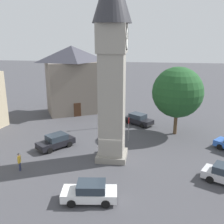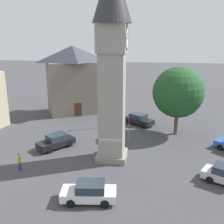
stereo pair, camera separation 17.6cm
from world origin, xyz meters
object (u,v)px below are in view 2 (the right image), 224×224
car_white_side (89,192)px  tree (178,92)px  road_sign (129,125)px  building_shop_left (73,79)px  car_silver_kerb (56,141)px  pedestrian (19,160)px  lamp_post (112,101)px  car_black_far (139,119)px  clock_tower (112,48)px

car_white_side → tree: size_ratio=0.51×
road_sign → car_white_side: bearing=-8.5°
building_shop_left → tree: bearing=63.2°
car_silver_kerb → pedestrian: size_ratio=2.53×
tree → road_sign: size_ratio=3.01×
car_white_side → building_shop_left: building_shop_left is taller
pedestrian → lamp_post: (-13.16, 6.50, 2.63)m
car_black_far → tree: bearing=58.0°
car_silver_kerb → lamp_post: size_ratio=0.77×
tree → car_black_far: bearing=-122.0°
car_silver_kerb → tree: bearing=115.6°
car_white_side → road_sign: (-12.26, 1.82, 1.14)m
car_black_far → road_sign: bearing=-7.9°
pedestrian → building_shop_left: building_shop_left is taller
car_black_far → pedestrian: size_ratio=2.57×
lamp_post → tree: bearing=80.3°
car_black_far → building_shop_left: bearing=-114.3°
car_white_side → building_shop_left: (-23.19, -8.01, 4.55)m
car_black_far → pedestrian: pedestrian is taller
road_sign → tree: bearing=119.2°
lamp_post → road_sign: lamp_post is taller
clock_tower → car_black_far: clock_tower is taller
car_silver_kerb → building_shop_left: 15.02m
car_black_far → lamp_post: (1.55, -3.58, 2.88)m
car_silver_kerb → car_white_side: 10.78m
car_white_side → car_black_far: size_ratio=0.99×
clock_tower → building_shop_left: bearing=-151.5°
clock_tower → tree: size_ratio=2.21×
car_white_side → pedestrian: size_ratio=2.55×
tree → lamp_post: 8.61m
car_white_side → lamp_post: size_ratio=0.78×
tree → clock_tower: bearing=-40.5°
building_shop_left → lamp_post: bearing=48.1°
lamp_post → car_white_side: bearing=3.1°
clock_tower → car_black_far: 15.05m
tree → road_sign: bearing=-60.8°
clock_tower → building_shop_left: clock_tower is taller
road_sign → car_silver_kerb: bearing=-67.2°
tree → road_sign: tree is taller
car_silver_kerb → tree: tree is taller
tree → road_sign: (3.13, -5.60, -3.43)m
car_silver_kerb → tree: (-6.36, 13.30, 4.57)m
building_shop_left → lamp_post: building_shop_left is taller
pedestrian → lamp_post: size_ratio=0.31×
road_sign → pedestrian: bearing=-47.0°
car_black_far → car_white_side: bearing=-8.3°
car_white_side → pedestrian: 8.26m
clock_tower → car_silver_kerb: (-1.63, -6.46, -10.09)m
clock_tower → pedestrian: size_ratio=11.00×
pedestrian → lamp_post: bearing=153.7°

